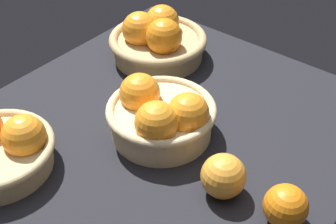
# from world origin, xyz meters

# --- Properties ---
(market_tray) EXTENTS (0.84, 0.72, 0.03)m
(market_tray) POSITION_xyz_m (0.00, 0.00, 0.01)
(market_tray) COLOR black
(market_tray) RESTS_ON ground
(basket_center) EXTENTS (0.21, 0.21, 0.11)m
(basket_center) POSITION_xyz_m (-0.01, 0.01, 0.08)
(basket_center) COLOR #D3BC8C
(basket_center) RESTS_ON market_tray
(basket_near_left) EXTENTS (0.23, 0.23, 0.12)m
(basket_near_left) POSITION_xyz_m (-0.22, -0.18, 0.08)
(basket_near_left) COLOR tan
(basket_near_left) RESTS_ON market_tray
(loose_orange_back_gap) EXTENTS (0.07, 0.07, 0.07)m
(loose_orange_back_gap) POSITION_xyz_m (0.02, 0.29, 0.07)
(loose_orange_back_gap) COLOR orange
(loose_orange_back_gap) RESTS_ON market_tray
(loose_orange_side_gap) EXTENTS (0.08, 0.08, 0.08)m
(loose_orange_side_gap) POSITION_xyz_m (0.03, 0.18, 0.07)
(loose_orange_side_gap) COLOR #F49E33
(loose_orange_side_gap) RESTS_ON market_tray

